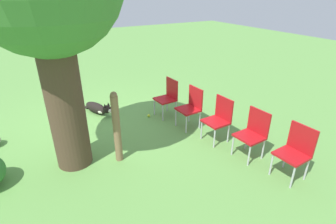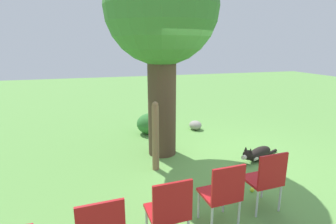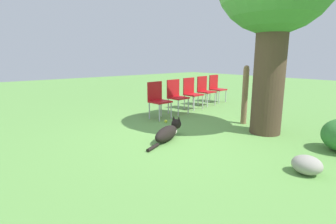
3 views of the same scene
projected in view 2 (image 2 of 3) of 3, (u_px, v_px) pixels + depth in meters
The scene contains 10 objects.
ground_plane at pixel (217, 159), 5.34m from camera, with size 30.00×30.00×0.00m, color #609947.
oak_tree at pixel (161, 14), 4.93m from camera, with size 2.17×2.17×4.03m.
dog at pixel (257, 154), 5.23m from camera, with size 0.57×1.15×0.37m.
fence_post at pixel (155, 136), 4.74m from camera, with size 0.13×0.13×1.29m.
red_chair_0 at pixel (266, 177), 3.56m from camera, with size 0.45×0.46×0.88m.
red_chair_1 at pixel (223, 192), 3.21m from camera, with size 0.45×0.46×0.88m.
red_chair_2 at pixel (169, 209), 2.87m from camera, with size 0.45×0.46×0.88m.
tennis_ball at pixel (252, 190), 4.13m from camera, with size 0.07×0.07×0.07m.
garden_rock at pixel (195, 125), 7.18m from camera, with size 0.37×0.33×0.24m.
low_shrub at pixel (149, 124), 6.82m from camera, with size 0.66×0.66×0.53m.
Camera 2 is at (-4.45, 2.35, 2.25)m, focal length 28.00 mm.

